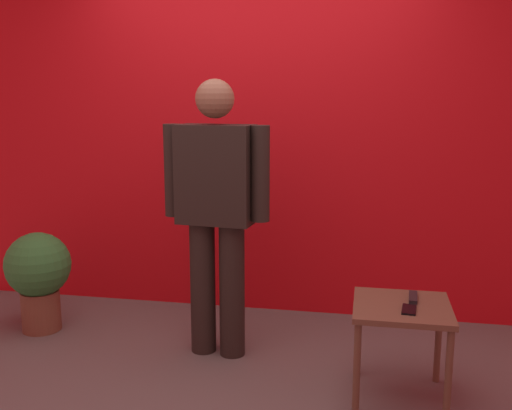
{
  "coord_description": "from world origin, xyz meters",
  "views": [
    {
      "loc": [
        0.79,
        -2.8,
        1.6
      ],
      "look_at": [
        0.15,
        0.55,
        0.96
      ],
      "focal_mm": 41.14,
      "sensor_mm": 36.0,
      "label": 1
    }
  ],
  "objects_px": {
    "standing_person": "(216,205)",
    "side_table": "(401,319)",
    "tv_remote": "(413,297)",
    "cell_phone": "(409,310)",
    "potted_plant": "(38,273)"
  },
  "relations": [
    {
      "from": "tv_remote",
      "to": "cell_phone",
      "type": "bearing_deg",
      "value": -96.14
    },
    {
      "from": "potted_plant",
      "to": "cell_phone",
      "type": "bearing_deg",
      "value": -13.05
    },
    {
      "from": "standing_person",
      "to": "tv_remote",
      "type": "xyz_separation_m",
      "value": [
        1.15,
        -0.26,
        -0.42
      ]
    },
    {
      "from": "tv_remote",
      "to": "potted_plant",
      "type": "relative_size",
      "value": 0.25
    },
    {
      "from": "standing_person",
      "to": "cell_phone",
      "type": "relative_size",
      "value": 11.77
    },
    {
      "from": "tv_remote",
      "to": "potted_plant",
      "type": "xyz_separation_m",
      "value": [
        -2.44,
        0.38,
        -0.12
      ]
    },
    {
      "from": "standing_person",
      "to": "potted_plant",
      "type": "xyz_separation_m",
      "value": [
        -1.29,
        0.12,
        -0.54
      ]
    },
    {
      "from": "cell_phone",
      "to": "tv_remote",
      "type": "relative_size",
      "value": 0.85
    },
    {
      "from": "standing_person",
      "to": "side_table",
      "type": "relative_size",
      "value": 3.24
    },
    {
      "from": "side_table",
      "to": "tv_remote",
      "type": "distance_m",
      "value": 0.15
    },
    {
      "from": "side_table",
      "to": "standing_person",
      "type": "bearing_deg",
      "value": 161.65
    },
    {
      "from": "cell_phone",
      "to": "tv_remote",
      "type": "xyz_separation_m",
      "value": [
        0.03,
        0.18,
        0.01
      ]
    },
    {
      "from": "standing_person",
      "to": "tv_remote",
      "type": "distance_m",
      "value": 1.26
    },
    {
      "from": "side_table",
      "to": "cell_phone",
      "type": "height_order",
      "value": "cell_phone"
    },
    {
      "from": "standing_person",
      "to": "tv_remote",
      "type": "height_order",
      "value": "standing_person"
    }
  ]
}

